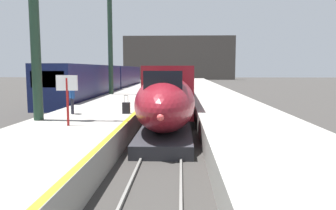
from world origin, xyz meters
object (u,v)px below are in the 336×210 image
station_column_far (110,30)px  rolling_suitcase (126,108)px  passenger_near_edge (72,95)px  departure_info_board (67,90)px  regional_train_adjacent (109,80)px  highspeed_train_main (176,79)px

station_column_far → rolling_suitcase: bearing=-74.4°
passenger_near_edge → departure_info_board: (1.01, -3.48, 0.52)m
station_column_far → rolling_suitcase: (3.72, -13.30, -5.64)m
regional_train_adjacent → station_column_far: (2.20, -8.85, 4.87)m
regional_train_adjacent → rolling_suitcase: regional_train_adjacent is taller
highspeed_train_main → rolling_suitcase: size_ratio=77.25×
regional_train_adjacent → rolling_suitcase: size_ratio=37.27×
highspeed_train_main → rolling_suitcase: bearing=-93.9°
highspeed_train_main → station_column_far: 19.95m
highspeed_train_main → station_column_far: station_column_far is taller
regional_train_adjacent → rolling_suitcase: (5.92, -22.14, -0.77)m
departure_info_board → station_column_far: bearing=96.4°
station_column_far → departure_info_board: station_column_far is taller
regional_train_adjacent → highspeed_train_main: bearing=49.7°
regional_train_adjacent → departure_info_board: regional_train_adjacent is taller
highspeed_train_main → station_column_far: (-5.90, -18.38, 5.03)m
passenger_near_edge → departure_info_board: size_ratio=0.80×
highspeed_train_main → passenger_near_edge: size_ratio=44.89×
station_column_far → passenger_near_edge: bearing=-86.2°
rolling_suitcase → departure_info_board: 4.32m
station_column_far → departure_info_board: bearing=-83.6°
rolling_suitcase → highspeed_train_main: bearing=86.1°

